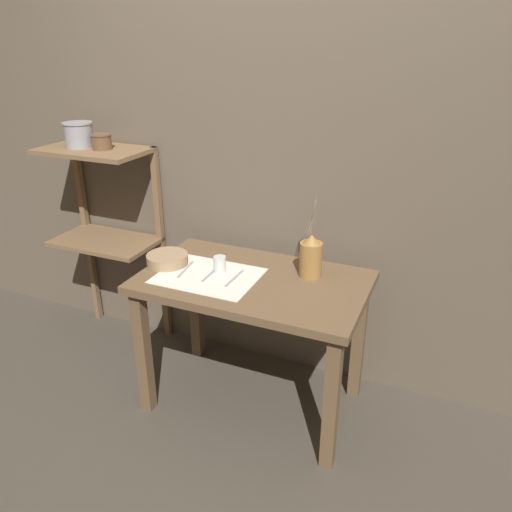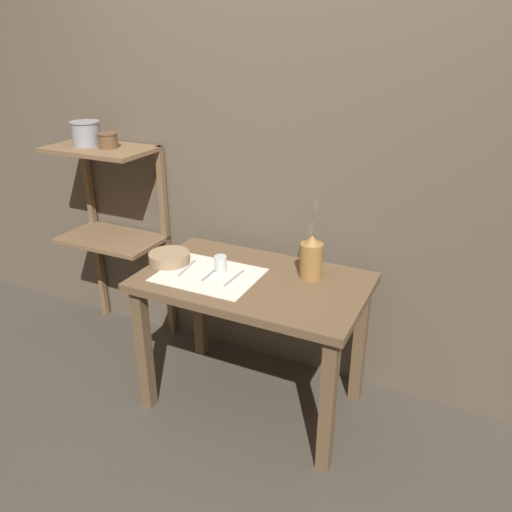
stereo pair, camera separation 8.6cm
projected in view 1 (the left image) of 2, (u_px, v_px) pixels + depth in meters
ground_plane at (253, 400)px, 2.67m from camera, size 12.00×12.00×0.00m
stone_wall_back at (287, 160)px, 2.54m from camera, size 7.00×0.06×2.40m
wooden_table at (253, 300)px, 2.42m from camera, size 1.08×0.65×0.73m
wooden_shelf_unit at (106, 209)px, 2.90m from camera, size 0.60×0.35×1.22m
linen_cloth at (208, 276)px, 2.40m from camera, size 0.48×0.36×0.00m
pitcher_with_flowers at (311, 257)px, 2.36m from camera, size 0.11×0.11×0.42m
wooden_bowl at (167, 259)px, 2.51m from camera, size 0.21×0.21×0.05m
glass_tumbler_near at (220, 264)px, 2.42m from camera, size 0.06×0.06×0.08m
knife_center at (186, 269)px, 2.45m from camera, size 0.04×0.19×0.00m
spoon_outer at (216, 269)px, 2.46m from camera, size 0.02×0.20×0.02m
fork_outer at (234, 278)px, 2.36m from camera, size 0.02×0.19×0.00m
metal_pot_large at (79, 134)px, 2.72m from camera, size 0.16×0.16×0.13m
metal_pot_small at (102, 141)px, 2.68m from camera, size 0.11×0.11×0.08m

